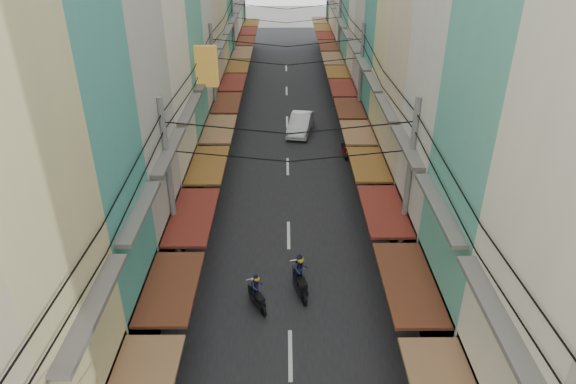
{
  "coord_description": "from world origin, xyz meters",
  "views": [
    {
      "loc": [
        -0.17,
        -15.68,
        14.23
      ],
      "look_at": [
        -0.03,
        6.34,
        2.3
      ],
      "focal_mm": 32.0,
      "sensor_mm": 36.0,
      "label": 1
    }
  ],
  "objects_px": {
    "white_car": "(300,133)",
    "traffic_sign": "(478,374)",
    "bicycle": "(445,273)",
    "market_umbrella": "(465,313)"
  },
  "relations": [
    {
      "from": "market_umbrella",
      "to": "white_car",
      "type": "bearing_deg",
      "value": 103.2
    },
    {
      "from": "bicycle",
      "to": "traffic_sign",
      "type": "height_order",
      "value": "traffic_sign"
    },
    {
      "from": "white_car",
      "to": "bicycle",
      "type": "bearing_deg",
      "value": -59.95
    },
    {
      "from": "white_car",
      "to": "market_umbrella",
      "type": "height_order",
      "value": "market_umbrella"
    },
    {
      "from": "white_car",
      "to": "traffic_sign",
      "type": "relative_size",
      "value": 1.66
    },
    {
      "from": "white_car",
      "to": "traffic_sign",
      "type": "height_order",
      "value": "traffic_sign"
    },
    {
      "from": "bicycle",
      "to": "traffic_sign",
      "type": "bearing_deg",
      "value": 163.74
    },
    {
      "from": "bicycle",
      "to": "market_umbrella",
      "type": "distance_m",
      "value": 5.33
    },
    {
      "from": "white_car",
      "to": "market_umbrella",
      "type": "distance_m",
      "value": 22.5
    },
    {
      "from": "white_car",
      "to": "market_umbrella",
      "type": "relative_size",
      "value": 2.19
    }
  ]
}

